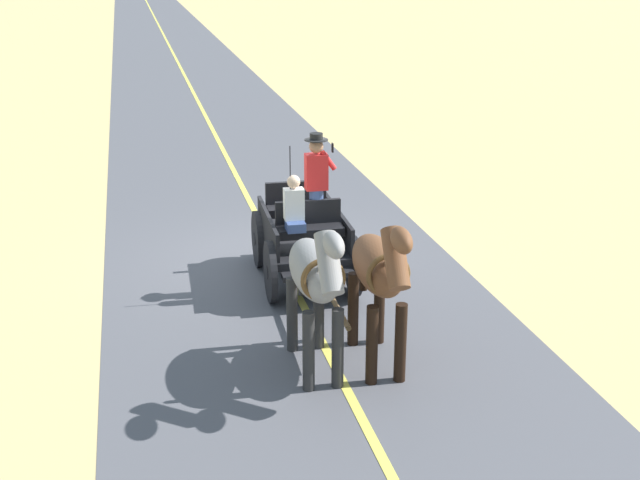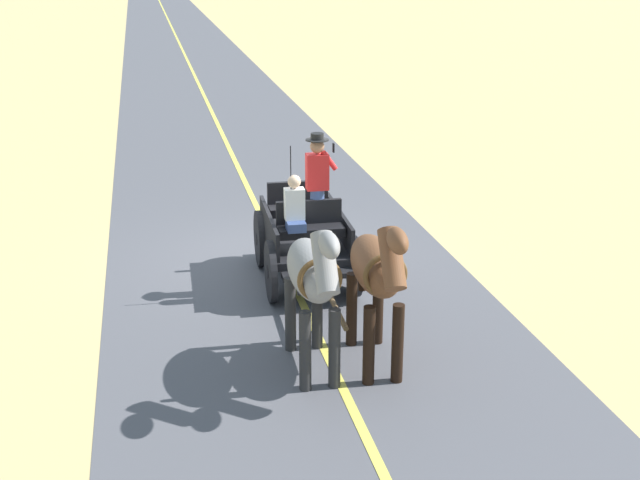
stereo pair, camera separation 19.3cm
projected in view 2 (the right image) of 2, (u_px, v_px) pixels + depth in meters
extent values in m
plane|color=tan|center=(282.00, 261.00, 14.45)|extent=(200.00, 200.00, 0.00)
cube|color=#4C4C51|center=(282.00, 260.00, 14.45)|extent=(5.96, 160.00, 0.01)
cube|color=#DBCC4C|center=(282.00, 260.00, 14.45)|extent=(0.12, 160.00, 0.00)
cube|color=black|center=(305.00, 241.00, 13.43)|extent=(1.26, 2.23, 0.12)
cube|color=black|center=(339.00, 223.00, 13.44)|extent=(0.12, 2.09, 0.44)
cube|color=black|center=(269.00, 227.00, 13.24)|extent=(0.12, 2.09, 0.44)
cube|color=black|center=(318.00, 275.00, 12.34)|extent=(1.09, 0.27, 0.08)
cube|color=black|center=(293.00, 228.00, 14.60)|extent=(0.73, 0.22, 0.06)
cube|color=black|center=(311.00, 231.00, 12.74)|extent=(1.03, 0.39, 0.14)
cube|color=black|center=(309.00, 214.00, 12.84)|extent=(1.02, 0.11, 0.44)
cube|color=black|center=(300.00, 210.00, 13.76)|extent=(1.03, 0.39, 0.14)
cube|color=black|center=(298.00, 194.00, 13.86)|extent=(1.02, 0.11, 0.44)
cylinder|color=black|center=(354.00, 266.00, 12.89)|extent=(0.13, 0.96, 0.96)
cylinder|color=black|center=(354.00, 266.00, 12.89)|extent=(0.13, 0.21, 0.21)
cylinder|color=black|center=(271.00, 272.00, 12.67)|extent=(0.13, 0.96, 0.96)
cylinder|color=black|center=(271.00, 272.00, 12.67)|extent=(0.13, 0.21, 0.21)
cylinder|color=black|center=(334.00, 234.00, 14.32)|extent=(0.13, 0.96, 0.96)
cylinder|color=black|center=(334.00, 234.00, 14.32)|extent=(0.13, 0.21, 0.21)
cylinder|color=black|center=(259.00, 239.00, 14.10)|extent=(0.13, 0.96, 0.96)
cylinder|color=black|center=(259.00, 239.00, 14.10)|extent=(0.13, 0.21, 0.21)
cylinder|color=brown|center=(331.00, 298.00, 11.41)|extent=(0.13, 2.00, 0.07)
cylinder|color=black|center=(291.00, 188.00, 12.46)|extent=(0.02, 0.02, 1.30)
cylinder|color=#384C7F|center=(317.00, 217.00, 12.98)|extent=(0.22, 0.22, 0.90)
cube|color=red|center=(317.00, 172.00, 12.74)|extent=(0.35, 0.23, 0.56)
sphere|color=#9E7051|center=(317.00, 146.00, 12.60)|extent=(0.22, 0.22, 0.22)
cylinder|color=black|center=(317.00, 140.00, 12.57)|extent=(0.36, 0.36, 0.01)
cylinder|color=black|center=(317.00, 136.00, 12.55)|extent=(0.20, 0.20, 0.10)
cylinder|color=red|center=(329.00, 160.00, 12.67)|extent=(0.26, 0.09, 0.32)
cube|color=black|center=(333.00, 148.00, 12.59)|extent=(0.02, 0.07, 0.14)
cube|color=#384C7F|center=(296.00, 226.00, 12.54)|extent=(0.29, 0.33, 0.14)
cube|color=silver|center=(294.00, 204.00, 12.55)|extent=(0.31, 0.21, 0.48)
sphere|color=beige|center=(294.00, 182.00, 12.43)|extent=(0.20, 0.20, 0.20)
ellipsoid|color=brown|center=(375.00, 265.00, 10.48)|extent=(0.64, 1.59, 0.64)
cylinder|color=black|center=(398.00, 344.00, 10.29)|extent=(0.15, 0.15, 1.05)
cylinder|color=black|center=(369.00, 346.00, 10.23)|extent=(0.15, 0.15, 1.05)
cylinder|color=black|center=(378.00, 308.00, 11.30)|extent=(0.15, 0.15, 1.05)
cylinder|color=black|center=(352.00, 309.00, 11.25)|extent=(0.15, 0.15, 1.05)
cylinder|color=brown|center=(392.00, 259.00, 9.57)|extent=(0.29, 0.66, 0.73)
ellipsoid|color=brown|center=(397.00, 241.00, 9.26)|extent=(0.25, 0.55, 0.28)
cube|color=black|center=(392.00, 255.00, 9.57)|extent=(0.09, 0.50, 0.56)
cylinder|color=black|center=(363.00, 266.00, 11.28)|extent=(0.11, 0.11, 0.70)
torus|color=brown|center=(385.00, 275.00, 9.95)|extent=(0.55, 0.10, 0.55)
ellipsoid|color=gray|center=(311.00, 269.00, 10.35)|extent=(0.58, 1.57, 0.64)
cylinder|color=#272726|center=(334.00, 349.00, 10.16)|extent=(0.15, 0.15, 1.05)
cylinder|color=#272726|center=(305.00, 351.00, 10.09)|extent=(0.15, 0.15, 1.05)
cylinder|color=#272726|center=(317.00, 312.00, 11.17)|extent=(0.15, 0.15, 1.05)
cylinder|color=#272726|center=(290.00, 314.00, 11.10)|extent=(0.15, 0.15, 1.05)
cylinder|color=gray|center=(325.00, 263.00, 9.43)|extent=(0.27, 0.65, 0.73)
ellipsoid|color=gray|center=(329.00, 245.00, 9.13)|extent=(0.23, 0.54, 0.28)
cube|color=#272726|center=(325.00, 260.00, 9.44)|extent=(0.07, 0.50, 0.56)
cylinder|color=#272726|center=(301.00, 270.00, 11.13)|extent=(0.11, 0.11, 0.70)
torus|color=brown|center=(320.00, 280.00, 9.81)|extent=(0.55, 0.08, 0.55)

